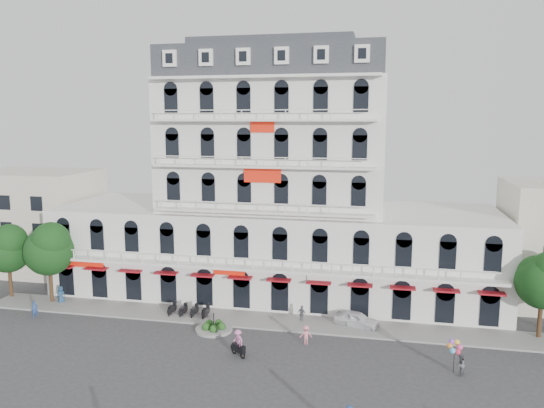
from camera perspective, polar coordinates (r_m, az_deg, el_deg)
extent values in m
plane|color=#38383A|center=(41.29, -4.83, -16.89)|extent=(120.00, 120.00, 0.00)
cube|color=gray|center=(49.22, -1.76, -12.35)|extent=(53.00, 4.00, 0.16)
cube|color=silver|center=(56.26, 0.38, -4.87)|extent=(45.00, 14.00, 9.00)
cube|color=silver|center=(54.66, 0.39, 6.39)|extent=(22.00, 12.00, 13.00)
cube|color=#2D3035|center=(54.87, 0.40, 14.77)|extent=(21.56, 11.76, 3.00)
cube|color=#2D3035|center=(55.09, 0.41, 16.74)|extent=(15.84, 8.64, 0.80)
cube|color=maroon|center=(49.46, -1.36, -8.04)|extent=(40.50, 1.00, 0.15)
cube|color=red|center=(48.88, -1.04, 3.14)|extent=(3.50, 0.10, 1.40)
cube|color=beige|center=(69.97, -24.11, -1.65)|extent=(14.00, 10.00, 12.00)
cylinder|color=gray|center=(47.30, -6.27, -13.27)|extent=(3.20, 3.20, 0.24)
cylinder|color=black|center=(47.00, -6.29, -12.39)|extent=(0.08, 0.08, 1.40)
sphere|color=#194617|center=(46.97, -5.44, -12.98)|extent=(0.70, 0.70, 0.70)
sphere|color=#194617|center=(47.69, -5.76, -12.64)|extent=(0.70, 0.70, 0.70)
sphere|color=#194617|center=(47.71, -6.77, -12.65)|extent=(0.70, 0.70, 0.70)
sphere|color=#194617|center=(46.99, -7.12, -13.00)|extent=(0.70, 0.70, 0.70)
sphere|color=#194617|center=(46.52, -6.30, -13.22)|extent=(0.70, 0.70, 0.70)
cylinder|color=#382314|center=(60.79, -26.31, -7.44)|extent=(0.36, 0.36, 3.52)
sphere|color=#103314|center=(60.01, -26.52, -4.50)|extent=(4.48, 4.48, 4.48)
sphere|color=#103314|center=(59.25, -26.39, -3.63)|extent=(3.52, 3.52, 3.52)
sphere|color=#103314|center=(60.34, -26.69, -3.82)|extent=(3.20, 3.20, 3.20)
cylinder|color=#382314|center=(57.47, -22.66, -8.01)|extent=(0.36, 0.36, 3.74)
sphere|color=#103314|center=(56.60, -22.87, -4.71)|extent=(4.76, 4.76, 4.76)
sphere|color=#103314|center=(55.84, -22.69, -3.71)|extent=(3.74, 3.74, 3.74)
sphere|color=#103314|center=(56.92, -23.07, -3.94)|extent=(3.40, 3.40, 3.40)
cylinder|color=#382314|center=(50.11, 26.85, -10.97)|extent=(0.36, 0.36, 3.43)
sphere|color=#103314|center=(49.18, 27.11, -7.54)|extent=(4.37, 4.37, 4.37)
sphere|color=#103314|center=(49.19, 26.62, -6.75)|extent=(3.12, 3.12, 3.12)
imported|color=white|center=(48.29, 9.10, -12.14)|extent=(4.26, 2.63, 1.35)
cube|color=black|center=(42.41, -3.67, -15.32)|extent=(1.40, 1.20, 0.35)
torus|color=black|center=(42.12, -3.20, -15.90)|extent=(0.55, 0.46, 0.60)
torus|color=black|center=(42.93, -4.12, -15.41)|extent=(0.55, 0.46, 0.60)
imported|color=pink|center=(42.11, -3.68, -14.41)|extent=(1.24, 1.15, 1.67)
imported|color=navy|center=(57.21, -21.76, -9.06)|extent=(0.93, 0.66, 1.78)
imported|color=slate|center=(48.68, 3.23, -11.73)|extent=(0.99, 0.75, 1.56)
imported|color=pink|center=(44.31, 3.68, -13.87)|extent=(1.15, 0.84, 1.59)
imported|color=navy|center=(54.11, -24.14, -10.33)|extent=(0.68, 0.70, 1.63)
imported|color=#5A5B62|center=(41.59, 19.59, -15.95)|extent=(0.86, 0.96, 1.65)
cylinder|color=black|center=(41.74, 18.98, -15.57)|extent=(0.04, 0.04, 2.00)
sphere|color=#E54C99|center=(41.39, 19.55, -14.30)|extent=(0.44, 0.44, 0.44)
sphere|color=yellow|center=(41.56, 19.26, -13.87)|extent=(0.44, 0.44, 0.44)
sphere|color=#994CD8|center=(41.50, 18.77, -13.85)|extent=(0.44, 0.44, 0.44)
sphere|color=orange|center=(41.28, 18.56, -14.26)|extent=(0.44, 0.44, 0.44)
sphere|color=#4CB2E5|center=(41.11, 18.85, -14.71)|extent=(0.44, 0.44, 0.44)
sphere|color=#D8334C|center=(41.18, 19.35, -14.77)|extent=(0.44, 0.44, 0.44)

